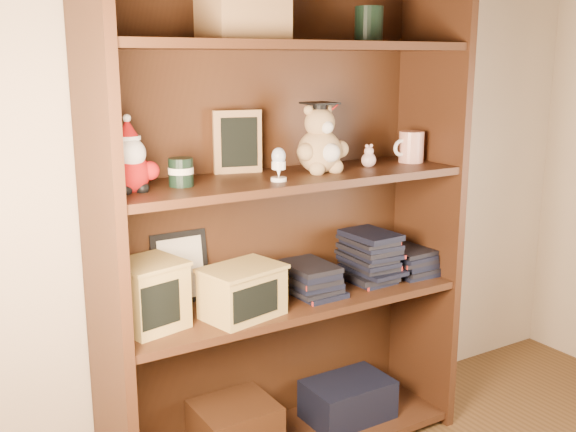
% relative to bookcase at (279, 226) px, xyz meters
% --- Properties ---
extents(bookcase, '(1.20, 0.35, 1.60)m').
position_rel_bookcase_xyz_m(bookcase, '(0.00, 0.00, 0.00)').
color(bookcase, '#3F2112').
rests_on(bookcase, ground).
extents(shelf_lower, '(1.14, 0.33, 0.02)m').
position_rel_bookcase_xyz_m(shelf_lower, '(0.00, -0.05, -0.24)').
color(shelf_lower, '#3F2112').
rests_on(shelf_lower, ground).
extents(shelf_upper, '(1.14, 0.33, 0.02)m').
position_rel_bookcase_xyz_m(shelf_upper, '(0.00, -0.05, 0.16)').
color(shelf_upper, '#3F2112').
rests_on(shelf_upper, ground).
extents(santa_plush, '(0.15, 0.11, 0.22)m').
position_rel_bookcase_xyz_m(santa_plush, '(-0.50, -0.06, 0.25)').
color(santa_plush, '#A50F0F').
rests_on(santa_plush, shelf_upper).
extents(teachers_tin, '(0.07, 0.07, 0.08)m').
position_rel_bookcase_xyz_m(teachers_tin, '(-0.35, -0.05, 0.21)').
color(teachers_tin, black).
rests_on(teachers_tin, shelf_upper).
extents(chalkboard_plaque, '(0.15, 0.10, 0.20)m').
position_rel_bookcase_xyz_m(chalkboard_plaque, '(-0.11, 0.06, 0.27)').
color(chalkboard_plaque, '#9E7547').
rests_on(chalkboard_plaque, shelf_upper).
extents(egg_cup, '(0.05, 0.05, 0.10)m').
position_rel_bookcase_xyz_m(egg_cup, '(-0.08, -0.13, 0.22)').
color(egg_cup, white).
rests_on(egg_cup, shelf_upper).
extents(grad_teddy_bear, '(0.19, 0.16, 0.23)m').
position_rel_bookcase_xyz_m(grad_teddy_bear, '(0.12, -0.06, 0.26)').
color(grad_teddy_bear, tan).
rests_on(grad_teddy_bear, shelf_upper).
extents(pink_figurine, '(0.05, 0.05, 0.08)m').
position_rel_bookcase_xyz_m(pink_figurine, '(0.32, -0.05, 0.20)').
color(pink_figurine, '#CCA49E').
rests_on(pink_figurine, shelf_upper).
extents(teacher_mug, '(0.12, 0.09, 0.11)m').
position_rel_bookcase_xyz_m(teacher_mug, '(0.50, -0.05, 0.22)').
color(teacher_mug, silver).
rests_on(teacher_mug, shelf_upper).
extents(certificate_frame, '(0.18, 0.05, 0.23)m').
position_rel_bookcase_xyz_m(certificate_frame, '(-0.31, 0.09, -0.11)').
color(certificate_frame, black).
rests_on(certificate_frame, shelf_lower).
extents(treats_box, '(0.22, 0.22, 0.20)m').
position_rel_bookcase_xyz_m(treats_box, '(-0.46, -0.05, -0.13)').
color(treats_box, tan).
rests_on(treats_box, shelf_lower).
extents(pencils_box, '(0.27, 0.21, 0.15)m').
position_rel_bookcase_xyz_m(pencils_box, '(-0.20, -0.12, -0.15)').
color(pencils_box, tan).
rests_on(pencils_box, shelf_lower).
extents(book_stack_left, '(0.14, 0.20, 0.10)m').
position_rel_bookcase_xyz_m(book_stack_left, '(0.08, -0.05, -0.18)').
color(book_stack_left, black).
rests_on(book_stack_left, shelf_lower).
extents(book_stack_mid, '(0.14, 0.20, 0.18)m').
position_rel_bookcase_xyz_m(book_stack_mid, '(0.33, -0.05, -0.14)').
color(book_stack_mid, black).
rests_on(book_stack_mid, shelf_lower).
extents(book_stack_right, '(0.14, 0.20, 0.10)m').
position_rel_bookcase_xyz_m(book_stack_right, '(0.50, -0.05, -0.18)').
color(book_stack_right, black).
rests_on(book_stack_right, shelf_lower).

